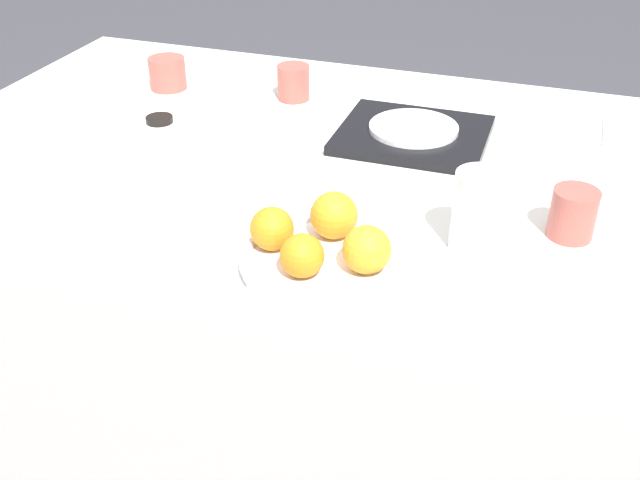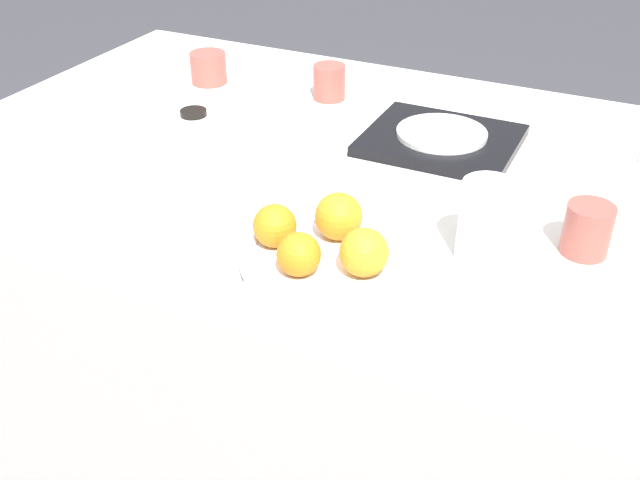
{
  "view_description": "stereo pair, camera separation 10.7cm",
  "coord_description": "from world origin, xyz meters",
  "px_view_note": "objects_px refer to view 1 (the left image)",
  "views": [
    {
      "loc": [
        0.46,
        -1.2,
        1.36
      ],
      "look_at": [
        0.17,
        -0.34,
        0.78
      ],
      "focal_mm": 42.0,
      "sensor_mm": 36.0,
      "label": 1
    },
    {
      "loc": [
        0.56,
        -1.16,
        1.36
      ],
      "look_at": [
        0.17,
        -0.34,
        0.78
      ],
      "focal_mm": 42.0,
      "sensor_mm": 36.0,
      "label": 2
    }
  ],
  "objects_px": {
    "orange_3": "(272,229)",
    "cup_3": "(573,214)",
    "water_glass": "(478,212)",
    "orange_0": "(302,256)",
    "soy_dish": "(159,119)",
    "side_plate": "(414,128)",
    "napkin": "(633,135)",
    "cup_2": "(168,73)",
    "cup_0": "(293,82)",
    "fruit_platter": "(320,261)",
    "orange_1": "(367,250)",
    "orange_2": "(334,215)",
    "serving_tray": "(413,135)"
  },
  "relations": [
    {
      "from": "orange_3",
      "to": "cup_3",
      "type": "height_order",
      "value": "orange_3"
    },
    {
      "from": "orange_3",
      "to": "water_glass",
      "type": "xyz_separation_m",
      "value": [
        0.28,
        0.13,
        0.01
      ]
    },
    {
      "from": "orange_0",
      "to": "soy_dish",
      "type": "height_order",
      "value": "orange_0"
    },
    {
      "from": "side_plate",
      "to": "napkin",
      "type": "relative_size",
      "value": 1.27
    },
    {
      "from": "orange_3",
      "to": "cup_2",
      "type": "height_order",
      "value": "orange_3"
    },
    {
      "from": "orange_3",
      "to": "napkin",
      "type": "xyz_separation_m",
      "value": [
        0.52,
        0.63,
        -0.05
      ]
    },
    {
      "from": "water_glass",
      "to": "cup_3",
      "type": "distance_m",
      "value": 0.16
    },
    {
      "from": "cup_0",
      "to": "cup_3",
      "type": "height_order",
      "value": "cup_3"
    },
    {
      "from": "fruit_platter",
      "to": "side_plate",
      "type": "height_order",
      "value": "side_plate"
    },
    {
      "from": "orange_0",
      "to": "side_plate",
      "type": "relative_size",
      "value": 0.36
    },
    {
      "from": "cup_0",
      "to": "water_glass",
      "type": "bearing_deg",
      "value": -45.18
    },
    {
      "from": "orange_1",
      "to": "cup_0",
      "type": "bearing_deg",
      "value": 118.92
    },
    {
      "from": "napkin",
      "to": "cup_3",
      "type": "bearing_deg",
      "value": -103.19
    },
    {
      "from": "orange_0",
      "to": "cup_2",
      "type": "distance_m",
      "value": 0.83
    },
    {
      "from": "fruit_platter",
      "to": "orange_2",
      "type": "xyz_separation_m",
      "value": [
        0.0,
        0.06,
        0.04
      ]
    },
    {
      "from": "napkin",
      "to": "orange_0",
      "type": "bearing_deg",
      "value": -123.35
    },
    {
      "from": "orange_0",
      "to": "orange_3",
      "type": "xyz_separation_m",
      "value": [
        -0.07,
        0.05,
        0.0
      ]
    },
    {
      "from": "side_plate",
      "to": "orange_2",
      "type": "bearing_deg",
      "value": -93.94
    },
    {
      "from": "orange_0",
      "to": "cup_2",
      "type": "height_order",
      "value": "orange_0"
    },
    {
      "from": "soy_dish",
      "to": "cup_2",
      "type": "bearing_deg",
      "value": 112.72
    },
    {
      "from": "fruit_platter",
      "to": "cup_0",
      "type": "relative_size",
      "value": 3.12
    },
    {
      "from": "fruit_platter",
      "to": "serving_tray",
      "type": "bearing_deg",
      "value": 86.55
    },
    {
      "from": "orange_0",
      "to": "serving_tray",
      "type": "xyz_separation_m",
      "value": [
        0.04,
        0.53,
        -0.04
      ]
    },
    {
      "from": "serving_tray",
      "to": "cup_0",
      "type": "height_order",
      "value": "cup_0"
    },
    {
      "from": "orange_2",
      "to": "water_glass",
      "type": "bearing_deg",
      "value": 18.16
    },
    {
      "from": "orange_2",
      "to": "cup_2",
      "type": "distance_m",
      "value": 0.76
    },
    {
      "from": "orange_3",
      "to": "water_glass",
      "type": "distance_m",
      "value": 0.31
    },
    {
      "from": "water_glass",
      "to": "soy_dish",
      "type": "relative_size",
      "value": 2.24
    },
    {
      "from": "orange_0",
      "to": "soy_dish",
      "type": "xyz_separation_m",
      "value": [
        -0.48,
        0.45,
        -0.04
      ]
    },
    {
      "from": "orange_0",
      "to": "cup_3",
      "type": "xyz_separation_m",
      "value": [
        0.35,
        0.26,
        -0.01
      ]
    },
    {
      "from": "fruit_platter",
      "to": "cup_2",
      "type": "height_order",
      "value": "cup_2"
    },
    {
      "from": "orange_2",
      "to": "cup_0",
      "type": "xyz_separation_m",
      "value": [
        -0.27,
        0.54,
        -0.02
      ]
    },
    {
      "from": "orange_2",
      "to": "soy_dish",
      "type": "relative_size",
      "value": 1.29
    },
    {
      "from": "cup_2",
      "to": "cup_3",
      "type": "bearing_deg",
      "value": -21.97
    },
    {
      "from": "orange_1",
      "to": "orange_2",
      "type": "xyz_separation_m",
      "value": [
        -0.07,
        0.07,
        0.0
      ]
    },
    {
      "from": "orange_0",
      "to": "orange_2",
      "type": "height_order",
      "value": "orange_2"
    },
    {
      "from": "water_glass",
      "to": "soy_dish",
      "type": "height_order",
      "value": "water_glass"
    },
    {
      "from": "orange_3",
      "to": "serving_tray",
      "type": "relative_size",
      "value": 0.23
    },
    {
      "from": "napkin",
      "to": "fruit_platter",
      "type": "bearing_deg",
      "value": -124.64
    },
    {
      "from": "orange_1",
      "to": "orange_2",
      "type": "height_order",
      "value": "orange_2"
    },
    {
      "from": "fruit_platter",
      "to": "side_plate",
      "type": "distance_m",
      "value": 0.49
    },
    {
      "from": "orange_3",
      "to": "cup_0",
      "type": "xyz_separation_m",
      "value": [
        -0.19,
        0.61,
        -0.01
      ]
    },
    {
      "from": "cup_2",
      "to": "cup_3",
      "type": "height_order",
      "value": "cup_3"
    },
    {
      "from": "orange_2",
      "to": "cup_3",
      "type": "bearing_deg",
      "value": 23.56
    },
    {
      "from": "cup_3",
      "to": "orange_3",
      "type": "bearing_deg",
      "value": -153.38
    },
    {
      "from": "orange_0",
      "to": "cup_0",
      "type": "relative_size",
      "value": 0.83
    },
    {
      "from": "orange_2",
      "to": "cup_2",
      "type": "bearing_deg",
      "value": 137.63
    },
    {
      "from": "water_glass",
      "to": "cup_0",
      "type": "height_order",
      "value": "water_glass"
    },
    {
      "from": "fruit_platter",
      "to": "cup_2",
      "type": "bearing_deg",
      "value": 134.24
    },
    {
      "from": "cup_3",
      "to": "napkin",
      "type": "distance_m",
      "value": 0.44
    }
  ]
}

